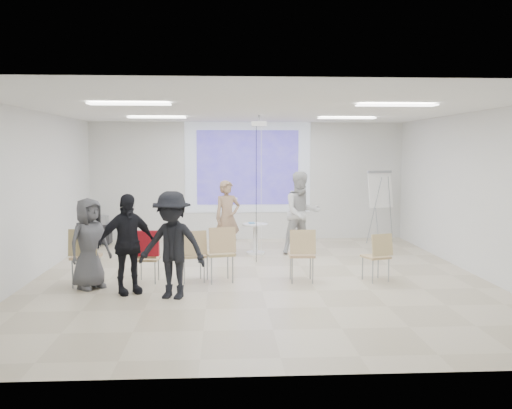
{
  "coord_description": "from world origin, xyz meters",
  "views": [
    {
      "loc": [
        -0.62,
        -10.08,
        2.29
      ],
      "look_at": [
        0.0,
        0.8,
        1.25
      ],
      "focal_mm": 40.0,
      "sensor_mm": 36.0,
      "label": 1
    }
  ],
  "objects": [
    {
      "name": "floor",
      "position": [
        0.0,
        0.0,
        -0.05
      ],
      "size": [
        8.0,
        9.0,
        0.1
      ],
      "primitive_type": "cube",
      "color": "beige",
      "rests_on": "ground"
    },
    {
      "name": "audience_mid",
      "position": [
        -1.42,
        -1.34,
        0.94
      ],
      "size": [
        1.36,
        1.0,
        1.89
      ],
      "primitive_type": "imported",
      "rotation": [
        0.0,
        0.0,
        -0.3
      ],
      "color": "black",
      "rests_on": "floor"
    },
    {
      "name": "flipchart_easel",
      "position": [
        3.22,
        3.67,
        1.32
      ],
      "size": [
        0.74,
        0.59,
        1.79
      ],
      "rotation": [
        0.0,
        0.0,
        0.31
      ],
      "color": "#979A9F",
      "rests_on": "floor"
    },
    {
      "name": "pedestal_table",
      "position": [
        0.08,
        2.37,
        0.39
      ],
      "size": [
        0.62,
        0.62,
        0.69
      ],
      "rotation": [
        0.0,
        0.0,
        0.1
      ],
      "color": "white",
      "rests_on": "floor"
    },
    {
      "name": "laptop",
      "position": [
        -1.17,
        -0.21,
        0.49
      ],
      "size": [
        0.38,
        0.31,
        0.03
      ],
      "primitive_type": "imported",
      "rotation": [
        0.0,
        0.0,
        3.36
      ],
      "color": "black",
      "rests_on": "chair_left_inner"
    },
    {
      "name": "fluor_panel_ne",
      "position": [
        2.0,
        2.0,
        2.97
      ],
      "size": [
        1.2,
        0.3,
        0.02
      ],
      "primitive_type": "cube",
      "color": "white",
      "rests_on": "ceiling"
    },
    {
      "name": "fluor_panel_se",
      "position": [
        2.0,
        -1.5,
        2.97
      ],
      "size": [
        1.2,
        0.3,
        0.02
      ],
      "primitive_type": "cube",
      "color": "white",
      "rests_on": "ceiling"
    },
    {
      "name": "chair_left_mid",
      "position": [
        -1.95,
        -0.31,
        0.48
      ],
      "size": [
        0.41,
        0.44,
        0.82
      ],
      "rotation": [
        0.0,
        0.0,
        -0.08
      ],
      "color": "tan",
      "rests_on": "floor"
    },
    {
      "name": "audience_left",
      "position": [
        -2.17,
        -1.01,
        0.92
      ],
      "size": [
        1.25,
        1.08,
        1.84
      ],
      "primitive_type": "imported",
      "rotation": [
        0.0,
        0.0,
        0.51
      ],
      "color": "black",
      "rests_on": "floor"
    },
    {
      "name": "wall_left",
      "position": [
        -4.05,
        0.0,
        1.5
      ],
      "size": [
        0.1,
        9.0,
        3.0
      ],
      "primitive_type": "cube",
      "color": "silver",
      "rests_on": "floor"
    },
    {
      "name": "projection_halo",
      "position": [
        0.0,
        4.49,
        1.85
      ],
      "size": [
        3.2,
        0.01,
        2.3
      ],
      "primitive_type": "cube",
      "color": "silver",
      "rests_on": "wall_back"
    },
    {
      "name": "controller_right",
      "position": [
        0.93,
        2.62,
        1.36
      ],
      "size": [
        0.07,
        0.12,
        0.04
      ],
      "primitive_type": "cube",
      "rotation": [
        0.0,
        0.0,
        0.26
      ],
      "color": "white",
      "rests_on": "player_right"
    },
    {
      "name": "wall_right",
      "position": [
        4.05,
        0.0,
        1.5
      ],
      "size": [
        0.1,
        9.0,
        3.0
      ],
      "primitive_type": "cube",
      "color": "silver",
      "rests_on": "floor"
    },
    {
      "name": "projection_image",
      "position": [
        0.0,
        4.47,
        1.85
      ],
      "size": [
        2.6,
        0.01,
        1.9
      ],
      "primitive_type": "cube",
      "color": "#4236BA",
      "rests_on": "wall_back"
    },
    {
      "name": "ceiling",
      "position": [
        0.0,
        0.0,
        3.05
      ],
      "size": [
        8.0,
        9.0,
        0.1
      ],
      "primitive_type": "cube",
      "color": "white",
      "rests_on": "wall_back"
    },
    {
      "name": "fluor_panel_sw",
      "position": [
        -2.0,
        -1.5,
        2.97
      ],
      "size": [
        1.2,
        0.3,
        0.02
      ],
      "primitive_type": "cube",
      "color": "white",
      "rests_on": "ceiling"
    },
    {
      "name": "chair_left_inner",
      "position": [
        -1.15,
        -0.31,
        0.54
      ],
      "size": [
        0.52,
        0.55,
        0.92
      ],
      "rotation": [
        0.0,
        0.0,
        0.22
      ],
      "color": "tan",
      "rests_on": "floor"
    },
    {
      "name": "controller_left",
      "position": [
        -0.36,
        2.51,
        1.22
      ],
      "size": [
        0.09,
        0.14,
        0.04
      ],
      "primitive_type": "cube",
      "rotation": [
        0.0,
        0.0,
        0.42
      ],
      "color": "white",
      "rests_on": "player_left"
    },
    {
      "name": "audience_outer",
      "position": [
        -2.85,
        -0.63,
        0.85
      ],
      "size": [
        0.96,
        0.97,
        1.69
      ],
      "primitive_type": "imported",
      "rotation": [
        0.0,
        0.0,
        0.81
      ],
      "color": "#515156",
      "rests_on": "floor"
    },
    {
      "name": "player_left",
      "position": [
        -0.54,
        2.26,
        0.93
      ],
      "size": [
        0.81,
        0.69,
        1.86
      ],
      "primitive_type": "imported",
      "rotation": [
        0.0,
        0.0,
        0.42
      ],
      "color": "#A27F63",
      "rests_on": "floor"
    },
    {
      "name": "chair_right_far",
      "position": [
        2.06,
        -0.44,
        0.51
      ],
      "size": [
        0.52,
        0.54,
        0.86
      ],
      "rotation": [
        0.0,
        0.0,
        0.32
      ],
      "color": "tan",
      "rests_on": "floor"
    },
    {
      "name": "wall_back",
      "position": [
        0.0,
        4.55,
        1.5
      ],
      "size": [
        8.0,
        0.1,
        3.0
      ],
      "primitive_type": "cube",
      "color": "silver",
      "rests_on": "floor"
    },
    {
      "name": "ceiling_projector",
      "position": [
        0.1,
        1.49,
        2.69
      ],
      "size": [
        0.3,
        0.25,
        3.0
      ],
      "color": "white",
      "rests_on": "ceiling"
    },
    {
      "name": "player_right",
      "position": [
        1.11,
        2.37,
        1.01
      ],
      "size": [
        1.14,
        1.0,
        2.02
      ],
      "primitive_type": "imported",
      "rotation": [
        0.0,
        0.0,
        0.26
      ],
      "color": "silver",
      "rests_on": "floor"
    },
    {
      "name": "chair_right_inner",
      "position": [
        0.73,
        -0.42,
        0.56
      ],
      "size": [
        0.45,
        0.49,
        0.94
      ],
      "rotation": [
        0.0,
        0.0,
        -0.03
      ],
      "color": "tan",
      "rests_on": "floor"
    },
    {
      "name": "red_jacket",
      "position": [
        -1.94,
        -0.46,
        0.72
      ],
      "size": [
        0.46,
        0.14,
        0.43
      ],
      "primitive_type": "cube",
      "rotation": [
        0.0,
        0.0,
        -0.08
      ],
      "color": "#B21520",
      "rests_on": "chair_left_mid"
    },
    {
      "name": "chair_far_left",
      "position": [
        -2.95,
        -0.52,
        0.59
      ],
      "size": [
        0.47,
        0.5,
        1.0
      ],
      "rotation": [
        0.0,
        0.0,
        0.01
      ],
      "color": "tan",
      "rests_on": "floor"
    },
    {
      "name": "av_cart",
      "position": [
        -3.61,
        3.89,
        0.32
      ],
      "size": [
        0.48,
        0.39,
        0.7
      ],
      "rotation": [
        0.0,
        0.0,
        -0.03
      ],
      "color": "black",
      "rests_on": "floor"
    },
    {
      "name": "chair_center",
      "position": [
        -0.67,
        -0.35,
        0.58
      ],
      "size": [
        0.56,
        0.58,
        0.98
      ],
      "rotation": [
        0.0,
        0.0,
        0.22
      ],
      "color": "tan",
      "rests_on": "floor"
    },
    {
      "name": "fluor_panel_nw",
      "position": [
        -2.0,
        2.0,
        2.97
      ],
      "size": [
        1.2,
        0.3,
        0.02
      ],
      "primitive_type": "cube",
      "color": "white",
      "rests_on": "ceiling"
    }
  ]
}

